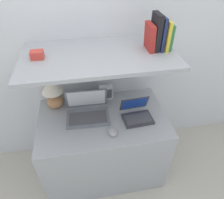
{
  "coord_description": "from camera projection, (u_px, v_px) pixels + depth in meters",
  "views": [
    {
      "loc": [
        -0.14,
        -0.9,
        1.96
      ],
      "look_at": [
        0.08,
        0.34,
        0.94
      ],
      "focal_mm": 32.0,
      "sensor_mm": 36.0,
      "label": 1
    }
  ],
  "objects": [
    {
      "name": "desk",
      "position": [
        104.0,
        145.0,
        1.97
      ],
      "size": [
        1.11,
        0.68,
        0.75
      ],
      "color": "#999EA3",
      "rests_on": "ground_plane"
    },
    {
      "name": "back_riser",
      "position": [
        98.0,
        101.0,
        2.07
      ],
      "size": [
        1.11,
        0.04,
        1.29
      ],
      "color": "silver",
      "rests_on": "ground_plane"
    },
    {
      "name": "shelf",
      "position": [
        99.0,
        55.0,
        1.44
      ],
      "size": [
        1.11,
        0.61,
        0.03
      ],
      "color": "#999EA3",
      "rests_on": "back_riser"
    },
    {
      "name": "book_black",
      "position": [
        156.0,
        32.0,
        1.41
      ],
      "size": [
        0.04,
        0.14,
        0.26
      ],
      "color": "black",
      "rests_on": "shelf"
    },
    {
      "name": "router_box",
      "position": [
        106.0,
        92.0,
        1.9
      ],
      "size": [
        0.12,
        0.06,
        0.14
      ],
      "color": "white",
      "rests_on": "desk"
    },
    {
      "name": "shelf_gadget",
      "position": [
        37.0,
        55.0,
        1.35
      ],
      "size": [
        0.09,
        0.07,
        0.05
      ],
      "color": "#CC3D33",
      "rests_on": "shelf"
    },
    {
      "name": "computer_mouse",
      "position": [
        113.0,
        132.0,
        1.58
      ],
      "size": [
        0.08,
        0.1,
        0.04
      ],
      "color": "#99999E",
      "rests_on": "desk"
    },
    {
      "name": "book_red",
      "position": [
        150.0,
        37.0,
        1.42
      ],
      "size": [
        0.04,
        0.15,
        0.19
      ],
      "color": "#A82823",
      "rests_on": "shelf"
    },
    {
      "name": "laptop_small",
      "position": [
        137.0,
        114.0,
        1.71
      ],
      "size": [
        0.26,
        0.24,
        0.16
      ],
      "color": "#333338",
      "rests_on": "desk"
    },
    {
      "name": "book_green",
      "position": [
        169.0,
        36.0,
        1.44
      ],
      "size": [
        0.02,
        0.13,
        0.18
      ],
      "color": "#2D7042",
      "rests_on": "shelf"
    },
    {
      "name": "ground_plane",
      "position": [
        110.0,
        196.0,
        1.95
      ],
      "size": [
        12.0,
        12.0,
        0.0
      ],
      "primitive_type": "plane",
      "color": "#B2AD9E"
    },
    {
      "name": "table_lamp",
      "position": [
        52.0,
        91.0,
        1.73
      ],
      "size": [
        0.19,
        0.19,
        0.31
      ],
      "color": "#B27A4C",
      "rests_on": "desk"
    },
    {
      "name": "book_navy",
      "position": [
        161.0,
        33.0,
        1.42
      ],
      "size": [
        0.02,
        0.14,
        0.24
      ],
      "color": "navy",
      "rests_on": "shelf"
    },
    {
      "name": "wall_back",
      "position": [
        95.0,
        49.0,
        1.76
      ],
      "size": [
        6.0,
        0.05,
        2.4
      ],
      "color": "silver",
      "rests_on": "ground_plane"
    },
    {
      "name": "book_yellow",
      "position": [
        165.0,
        34.0,
        1.43
      ],
      "size": [
        0.02,
        0.17,
        0.21
      ],
      "color": "gold",
      "rests_on": "shelf"
    },
    {
      "name": "laptop_large",
      "position": [
        87.0,
        111.0,
        1.72
      ],
      "size": [
        0.37,
        0.29,
        0.22
      ],
      "color": "slate",
      "rests_on": "desk"
    }
  ]
}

